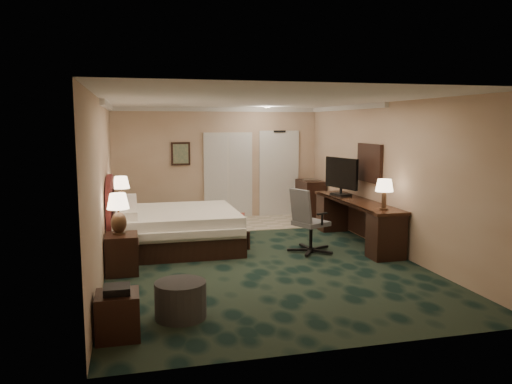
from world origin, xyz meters
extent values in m
cube|color=black|center=(0.00, 0.00, 0.00)|extent=(5.00, 7.50, 0.00)
cube|color=white|center=(0.00, 0.00, 2.70)|extent=(5.00, 7.50, 0.00)
cube|color=tan|center=(0.00, 3.75, 1.35)|extent=(5.00, 0.00, 2.70)
cube|color=tan|center=(0.00, -3.75, 1.35)|extent=(5.00, 0.00, 2.70)
cube|color=tan|center=(-2.50, 0.00, 1.35)|extent=(0.00, 7.50, 2.70)
cube|color=tan|center=(2.50, 0.00, 1.35)|extent=(0.00, 7.50, 2.70)
cube|color=#B7AD8E|center=(0.90, 2.90, 0.01)|extent=(3.20, 1.70, 0.01)
cube|color=silver|center=(1.55, 3.72, 1.05)|extent=(1.02, 0.06, 2.18)
cube|color=silver|center=(0.25, 3.71, 1.05)|extent=(1.20, 0.06, 2.10)
cube|color=#406255|center=(-0.90, 3.71, 1.60)|extent=(0.45, 0.06, 0.55)
cube|color=white|center=(2.46, 0.60, 1.55)|extent=(0.05, 0.95, 0.75)
cube|color=white|center=(-1.28, 0.94, 0.36)|extent=(2.24, 2.08, 0.71)
cube|color=black|center=(-2.23, -0.46, 0.31)|extent=(0.49, 0.56, 0.61)
cube|color=black|center=(-2.24, 2.15, 0.30)|extent=(0.48, 0.55, 0.59)
cube|color=maroon|center=(-0.18, 1.10, 0.24)|extent=(0.79, 1.47, 0.47)
cylinder|color=#2F2F30|center=(-1.53, -2.49, 0.22)|extent=(0.65, 0.65, 0.44)
cube|color=black|center=(-2.24, -2.89, 0.25)|extent=(0.46, 0.46, 0.50)
cube|color=black|center=(2.17, 0.52, 0.42)|extent=(0.62, 2.90, 0.84)
cube|color=black|center=(2.12, 1.17, 1.23)|extent=(0.32, 1.00, 0.79)
cube|color=black|center=(2.21, 3.20, 0.46)|extent=(0.49, 0.88, 0.93)
camera|label=1|loc=(-2.04, -8.27, 2.31)|focal=35.00mm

